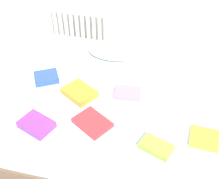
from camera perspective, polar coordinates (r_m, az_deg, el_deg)
The scene contains 11 objects.
ground_plane at distance 2.71m, azimuth -0.25°, elevation -8.39°, with size 8.00×8.00×0.00m, color #9E998E.
bed at distance 2.53m, azimuth -0.27°, elevation -4.72°, with size 2.00×1.50×0.50m.
radiator at distance 3.56m, azimuth -6.23°, elevation 11.55°, with size 0.66×0.04×0.45m.
pillow at distance 2.73m, azimuth 0.22°, elevation 7.55°, with size 0.47×0.30×0.10m, color white.
textbook_blue at distance 2.51m, azimuth -12.57°, elevation 2.31°, with size 0.19×0.16×0.05m, color #2847B7.
textbook_yellow at distance 2.10m, azimuth 17.40°, elevation -9.00°, with size 0.19×0.19×0.02m, color yellow.
textbook_orange at distance 2.32m, azimuth -6.32°, elevation -0.58°, with size 0.25×0.19×0.05m, color orange.
textbook_pink at distance 2.32m, azimuth 3.10°, elevation -0.59°, with size 0.21×0.15×0.03m, color pink.
textbook_lime at distance 1.97m, azimuth 8.58°, elevation -10.91°, with size 0.21×0.13×0.04m, color #8CC638.
textbook_red at distance 2.10m, azimuth -3.81°, elevation -6.41°, with size 0.25×0.19×0.03m, color red.
textbook_purple at distance 2.13m, azimuth -14.42°, elevation -6.57°, with size 0.23×0.16×0.05m, color purple.
Camera 1 is at (0.43, -1.72, 2.05)m, focal length 47.28 mm.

